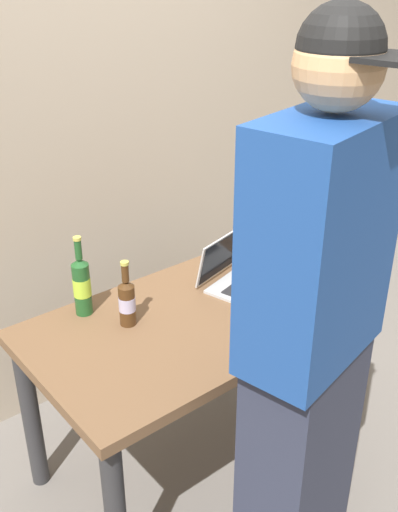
# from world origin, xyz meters

# --- Properties ---
(ground_plane) EXTENTS (8.00, 8.00, 0.00)m
(ground_plane) POSITION_xyz_m (0.00, 0.00, 0.00)
(ground_plane) COLOR slate
(ground_plane) RESTS_ON ground
(desk) EXTENTS (1.21, 0.76, 0.75)m
(desk) POSITION_xyz_m (0.00, 0.00, 0.63)
(desk) COLOR brown
(desk) RESTS_ON ground
(laptop) EXTENTS (0.39, 0.36, 0.20)m
(laptop) POSITION_xyz_m (0.35, 0.08, 0.79)
(laptop) COLOR #B7BABC
(laptop) RESTS_ON desk
(beer_bottle_dark) EXTENTS (0.06, 0.06, 0.26)m
(beer_bottle_dark) POSITION_xyz_m (-0.19, 0.11, 0.85)
(beer_bottle_dark) COLOR #472B14
(beer_bottle_dark) RESTS_ON desk
(beer_bottle_amber) EXTENTS (0.07, 0.07, 0.33)m
(beer_bottle_amber) POSITION_xyz_m (-0.28, 0.29, 0.87)
(beer_bottle_amber) COLOR #1E5123
(beer_bottle_amber) RESTS_ON desk
(person_figure) EXTENTS (0.50, 0.36, 1.91)m
(person_figure) POSITION_xyz_m (-0.04, -0.63, 0.97)
(person_figure) COLOR #2D3347
(person_figure) RESTS_ON ground
(back_wall) EXTENTS (6.00, 0.10, 2.60)m
(back_wall) POSITION_xyz_m (0.00, 0.81, 1.30)
(back_wall) COLOR tan
(back_wall) RESTS_ON ground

